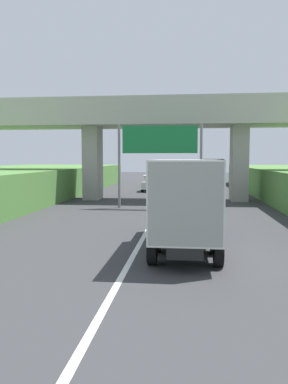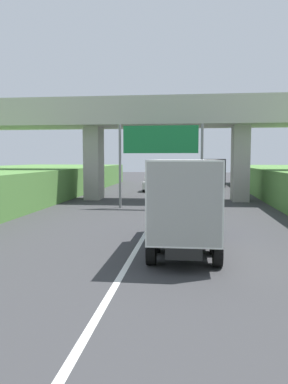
{
  "view_description": "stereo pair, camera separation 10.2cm",
  "coord_description": "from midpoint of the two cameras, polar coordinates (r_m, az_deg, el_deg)",
  "views": [
    {
      "loc": [
        1.89,
        1.83,
        3.48
      ],
      "look_at": [
        0.0,
        18.65,
        2.0
      ],
      "focal_mm": 35.76,
      "sensor_mm": 36.0,
      "label": 1
    },
    {
      "loc": [
        1.99,
        1.84,
        3.48
      ],
      "look_at": [
        0.0,
        18.65,
        2.0
      ],
      "focal_mm": 35.76,
      "sensor_mm": 36.0,
      "label": 2
    }
  ],
  "objects": [
    {
      "name": "car_white",
      "position": [
        40.91,
        1.03,
        1.32
      ],
      "size": [
        1.86,
        4.1,
        1.72
      ],
      "color": "silver",
      "rests_on": "ground"
    },
    {
      "name": "truck_blue",
      "position": [
        14.65,
        6.04,
        -1.09
      ],
      "size": [
        2.44,
        7.3,
        3.44
      ],
      "color": "black",
      "rests_on": "ground"
    },
    {
      "name": "overpass_bridge",
      "position": [
        32.27,
        2.98,
        10.13
      ],
      "size": [
        40.0,
        4.8,
        8.36
      ],
      "color": "#ADA89E",
      "rests_on": "ground"
    },
    {
      "name": "lane_centre_stripe",
      "position": [
        25.61,
        2.01,
        -2.81
      ],
      "size": [
        0.2,
        94.25,
        0.01
      ],
      "primitive_type": "cube",
      "color": "white",
      "rests_on": "ground"
    },
    {
      "name": "overhead_highway_sign",
      "position": [
        26.63,
        2.24,
        6.92
      ],
      "size": [
        5.88,
        0.18,
        5.86
      ],
      "color": "slate",
      "rests_on": "ground"
    },
    {
      "name": "truck_black",
      "position": [
        49.25,
        10.1,
        3.12
      ],
      "size": [
        2.44,
        7.3,
        3.44
      ],
      "color": "black",
      "rests_on": "ground"
    },
    {
      "name": "car_green",
      "position": [
        48.75,
        1.94,
        1.91
      ],
      "size": [
        1.86,
        4.1,
        1.72
      ],
      "color": "#236B38",
      "rests_on": "ground"
    }
  ]
}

